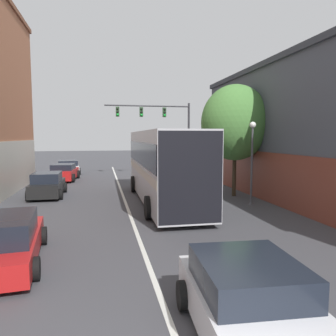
% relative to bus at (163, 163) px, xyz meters
% --- Properties ---
extents(lane_center_line, '(0.14, 41.35, 0.01)m').
position_rel_bus_xyz_m(lane_center_line, '(-1.97, 0.18, -2.09)').
color(lane_center_line, silver).
rests_on(lane_center_line, ground_plane).
extents(bus, '(2.84, 11.26, 3.75)m').
position_rel_bus_xyz_m(bus, '(0.00, 0.00, 0.00)').
color(bus, '#B7B7BC').
rests_on(bus, ground_plane).
extents(hatchback_foreground, '(2.28, 4.00, 1.35)m').
position_rel_bus_xyz_m(hatchback_foreground, '(-0.74, -11.95, -1.45)').
color(hatchback_foreground, silver).
rests_on(hatchback_foreground, ground_plane).
extents(parked_car_left_near, '(2.54, 4.44, 1.26)m').
position_rel_bus_xyz_m(parked_car_left_near, '(-6.30, 15.05, -1.49)').
color(parked_car_left_near, silver).
rests_on(parked_car_left_near, ground_plane).
extents(parked_car_left_mid, '(2.50, 4.63, 1.36)m').
position_rel_bus_xyz_m(parked_car_left_mid, '(-5.90, -7.53, -1.46)').
color(parked_car_left_mid, red).
rests_on(parked_car_left_mid, ground_plane).
extents(parked_car_left_far, '(2.26, 4.10, 1.33)m').
position_rel_bus_xyz_m(parked_car_left_far, '(-6.11, 9.98, -1.45)').
color(parked_car_left_far, red).
rests_on(parked_car_left_far, ground_plane).
extents(parked_car_left_distant, '(1.92, 3.87, 1.41)m').
position_rel_bus_xyz_m(parked_car_left_distant, '(-6.27, 2.94, -1.43)').
color(parked_car_left_distant, black).
rests_on(parked_car_left_distant, ground_plane).
extents(traffic_signal_gantry, '(7.28, 0.36, 6.34)m').
position_rel_bus_xyz_m(traffic_signal_gantry, '(1.91, 10.84, 2.61)').
color(traffic_signal_gantry, '#333338').
rests_on(traffic_signal_gantry, ground_plane).
extents(street_lamp, '(0.32, 0.32, 4.21)m').
position_rel_bus_xyz_m(street_lamp, '(4.29, -1.52, 0.37)').
color(street_lamp, '#47474C').
rests_on(street_lamp, ground_plane).
extents(street_tree_near, '(3.96, 3.56, 6.44)m').
position_rel_bus_xyz_m(street_tree_near, '(4.42, 1.00, 2.16)').
color(street_tree_near, '#3D2D1E').
rests_on(street_tree_near, ground_plane).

